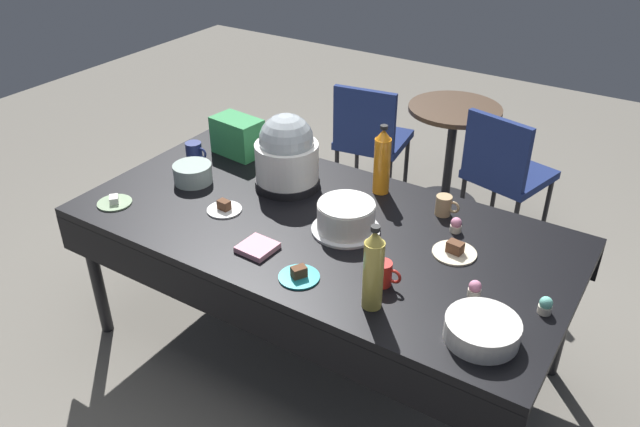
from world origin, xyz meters
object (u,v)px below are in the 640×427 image
cupcake_rose (268,161)px  cupcake_lemon (456,225)px  dessert_plate_cream (455,251)px  soda_bottle_ginger_ale (373,270)px  coffee_mug_tan (444,205)px  round_cafe_table (452,138)px  frosted_layer_cake (346,218)px  soda_carton (238,136)px  soda_bottle_orange_juice (382,162)px  dessert_plate_teal (299,275)px  coffee_mug_navy (194,152)px  maroon_chair_right (504,168)px  maroon_chair_left (370,135)px  cupcake_berry (545,305)px  slow_cooker (287,154)px  dessert_plate_sage (114,202)px  cupcake_mint (475,289)px  dessert_plate_white (224,208)px  potluck_table (320,235)px  ceramic_snack_bowl (482,330)px  coffee_mug_red (383,274)px  glass_salad_bowl (193,173)px

cupcake_rose → cupcake_lemon: bearing=-3.4°
dessert_plate_cream → soda_bottle_ginger_ale: size_ratio=0.53×
coffee_mug_tan → round_cafe_table: bearing=109.9°
frosted_layer_cake → soda_carton: size_ratio=1.16×
soda_bottle_orange_juice → dessert_plate_teal: bearing=-85.9°
frosted_layer_cake → cupcake_lemon: 0.48m
coffee_mug_navy → maroon_chair_right: size_ratio=0.15×
soda_bottle_ginger_ale → maroon_chair_left: bearing=118.5°
dessert_plate_cream → soda_bottle_orange_juice: bearing=149.0°
cupcake_berry → coffee_mug_tan: 0.73m
dessert_plate_cream → maroon_chair_left: maroon_chair_left is taller
slow_cooker → soda_bottle_ginger_ale: size_ratio=1.08×
maroon_chair_left → dessert_plate_teal: bearing=-69.7°
dessert_plate_sage → coffee_mug_tan: (1.33, 0.73, 0.04)m
cupcake_lemon → cupcake_rose: bearing=176.6°
slow_cooker → cupcake_mint: slow_cooker is taller
maroon_chair_left → coffee_mug_tan: bearing=-48.7°
dessert_plate_white → dessert_plate_teal: bearing=-22.5°
soda_bottle_orange_juice → soda_carton: 0.85m
slow_cooker → cupcake_mint: bearing=-16.9°
potluck_table → slow_cooker: slow_cooker is taller
soda_bottle_ginger_ale → slow_cooker: bearing=143.4°
cupcake_lemon → round_cafe_table: 1.57m
ceramic_snack_bowl → soda_bottle_orange_juice: bearing=136.6°
soda_carton → dessert_plate_sage: bearing=-95.0°
dessert_plate_cream → dessert_plate_sage: size_ratio=1.15×
slow_cooker → cupcake_rose: 0.27m
maroon_chair_left → ceramic_snack_bowl: bearing=-52.1°
soda_bottle_ginger_ale → dessert_plate_cream: bearing=74.9°
slow_cooker → coffee_mug_tan: slow_cooker is taller
cupcake_mint → maroon_chair_left: size_ratio=0.08×
slow_cooker → cupcake_lemon: size_ratio=5.50×
ceramic_snack_bowl → soda_carton: size_ratio=0.99×
dessert_plate_white → dessert_plate_sage: bearing=-154.3°
cupcake_mint → cupcake_berry: (0.25, 0.04, 0.00)m
cupcake_mint → coffee_mug_tan: size_ratio=0.60×
soda_bottle_orange_juice → cupcake_lemon: bearing=-17.6°
slow_cooker → dessert_plate_cream: slow_cooker is taller
soda_carton → soda_bottle_ginger_ale: bearing=-24.9°
dessert_plate_white → dessert_plate_cream: (1.02, 0.24, 0.00)m
cupcake_berry → soda_bottle_ginger_ale: size_ratio=0.20×
cupcake_lemon → coffee_mug_navy: 1.42m
frosted_layer_cake → soda_bottle_ginger_ale: (0.34, -0.39, 0.09)m
frosted_layer_cake → soda_bottle_ginger_ale: bearing=-48.9°
soda_bottle_ginger_ale → coffee_mug_navy: 1.47m
cupcake_mint → coffee_mug_navy: bearing=169.9°
dessert_plate_cream → coffee_mug_red: 0.37m
soda_carton → coffee_mug_tan: bearing=6.5°
glass_salad_bowl → coffee_mug_navy: bearing=130.2°
cupcake_rose → soda_carton: bearing=169.9°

